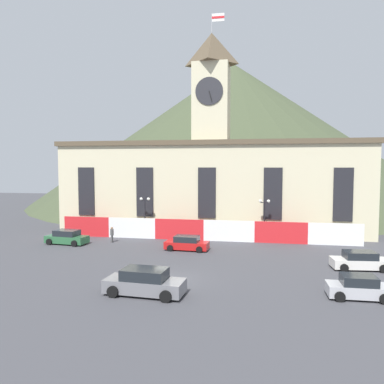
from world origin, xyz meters
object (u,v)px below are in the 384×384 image
(street_lamp_right, at_px, (145,208))
(car_gray_pickup, at_px, (145,283))
(street_lamp_left, at_px, (264,211))
(car_silver_hatch, at_px, (358,288))
(car_red_sedan, at_px, (187,243))
(car_green_wagon, at_px, (67,238))
(car_white_taxi, at_px, (360,261))
(pedestrian, at_px, (112,234))

(street_lamp_right, relative_size, car_gray_pickup, 0.88)
(street_lamp_left, height_order, car_gray_pickup, street_lamp_left)
(car_silver_hatch, relative_size, car_gray_pickup, 0.73)
(car_red_sedan, height_order, car_green_wagon, car_green_wagon)
(car_gray_pickup, bearing_deg, car_silver_hatch, 11.33)
(car_silver_hatch, xyz_separation_m, car_white_taxi, (1.86, 7.26, 0.00))
(car_white_taxi, xyz_separation_m, pedestrian, (-24.45, 6.68, 0.26))
(street_lamp_right, relative_size, car_red_sedan, 1.06)
(car_gray_pickup, xyz_separation_m, car_green_wagon, (-13.31, 14.01, -0.09))
(street_lamp_left, relative_size, pedestrian, 2.71)
(street_lamp_right, xyz_separation_m, car_white_taxi, (21.82, -10.56, -2.80))
(street_lamp_right, xyz_separation_m, car_red_sedan, (6.35, -6.12, -2.82))
(car_green_wagon, bearing_deg, pedestrian, 27.27)
(car_green_wagon, relative_size, car_white_taxi, 1.03)
(car_silver_hatch, height_order, pedestrian, pedestrian)
(car_silver_hatch, height_order, car_green_wagon, car_green_wagon)
(car_gray_pickup, distance_m, car_white_taxi, 18.10)
(car_silver_hatch, relative_size, pedestrian, 2.25)
(car_green_wagon, height_order, car_white_taxi, car_green_wagon)
(car_gray_pickup, height_order, car_red_sedan, car_gray_pickup)
(car_gray_pickup, relative_size, car_white_taxi, 1.17)
(street_lamp_left, bearing_deg, car_white_taxi, -53.97)
(car_silver_hatch, relative_size, car_white_taxi, 0.85)
(car_silver_hatch, bearing_deg, pedestrian, -32.78)
(car_red_sedan, xyz_separation_m, pedestrian, (-8.98, 2.24, 0.28))
(street_lamp_right, height_order, car_green_wagon, street_lamp_right)
(car_gray_pickup, distance_m, car_green_wagon, 19.33)
(street_lamp_right, distance_m, car_silver_hatch, 26.90)
(car_green_wagon, bearing_deg, car_red_sedan, 4.13)
(street_lamp_right, bearing_deg, car_green_wagon, -141.84)
(car_silver_hatch, xyz_separation_m, car_green_wagon, (-27.11, 12.20, 0.03))
(car_white_taxi, relative_size, pedestrian, 2.66)
(street_lamp_right, distance_m, car_white_taxi, 24.40)
(car_green_wagon, bearing_deg, car_white_taxi, -3.42)
(street_lamp_left, xyz_separation_m, car_white_taxi, (7.68, -10.56, -2.78))
(pedestrian, bearing_deg, street_lamp_right, 47.39)
(car_white_taxi, bearing_deg, car_red_sedan, 158.55)
(car_red_sedan, bearing_deg, car_white_taxi, -13.15)
(street_lamp_left, bearing_deg, car_green_wagon, -165.21)
(street_lamp_right, height_order, car_red_sedan, street_lamp_right)
(street_lamp_right, xyz_separation_m, street_lamp_left, (14.14, 0.00, -0.01))
(car_silver_hatch, xyz_separation_m, pedestrian, (-22.59, 13.93, 0.26))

